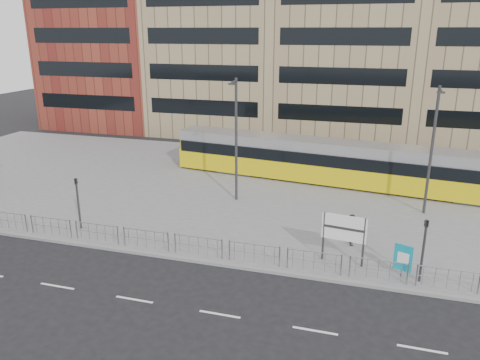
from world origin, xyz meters
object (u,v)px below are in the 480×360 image
(pedestrian, at_px, (352,230))
(traffic_light_east, at_px, (424,243))
(lamp_post_west, at_px, (236,136))
(ad_panel, at_px, (403,258))
(station_sign, at_px, (344,230))
(tram, at_px, (348,164))
(lamp_post_east, at_px, (432,146))
(traffic_light_west, at_px, (78,197))

(pedestrian, bearing_deg, traffic_light_east, -146.87)
(pedestrian, height_order, lamp_post_west, lamp_post_west)
(ad_panel, bearing_deg, station_sign, -170.60)
(tram, distance_m, station_sign, 12.86)
(traffic_light_east, bearing_deg, tram, 86.87)
(lamp_post_west, relative_size, lamp_post_east, 1.03)
(tram, bearing_deg, station_sign, -79.73)
(tram, bearing_deg, traffic_light_west, -131.38)
(tram, height_order, lamp_post_east, lamp_post_east)
(pedestrian, xyz_separation_m, lamp_post_east, (4.20, 6.04, 3.53))
(station_sign, height_order, traffic_light_east, traffic_light_east)
(station_sign, relative_size, pedestrian, 1.44)
(ad_panel, bearing_deg, traffic_light_west, -160.34)
(tram, distance_m, traffic_light_west, 19.41)
(lamp_post_west, bearing_deg, traffic_light_west, -135.65)
(traffic_light_west, relative_size, traffic_light_east, 1.00)
(ad_panel, relative_size, pedestrian, 0.93)
(station_sign, xyz_separation_m, lamp_post_west, (-7.80, 7.29, 2.75))
(pedestrian, xyz_separation_m, traffic_light_east, (3.34, -3.13, 1.08))
(station_sign, bearing_deg, traffic_light_east, -5.33)
(ad_panel, bearing_deg, traffic_light_east, 6.03)
(traffic_light_east, height_order, lamp_post_west, lamp_post_west)
(ad_panel, xyz_separation_m, traffic_light_east, (0.81, -0.23, 1.01))
(tram, xyz_separation_m, lamp_post_east, (5.19, -4.53, 2.78))
(traffic_light_east, bearing_deg, lamp_post_east, 63.96)
(tram, xyz_separation_m, ad_panel, (3.53, -13.46, -0.67))
(tram, distance_m, traffic_light_east, 14.36)
(ad_panel, bearing_deg, lamp_post_east, 101.12)
(traffic_light_west, xyz_separation_m, traffic_light_east, (18.89, -0.86, 0.00))
(station_sign, xyz_separation_m, pedestrian, (0.31, 2.28, -0.89))
(pedestrian, xyz_separation_m, traffic_light_west, (-15.56, -2.26, 1.08))
(station_sign, bearing_deg, lamp_post_east, 69.23)
(lamp_post_west, distance_m, lamp_post_east, 12.35)
(station_sign, relative_size, ad_panel, 1.56)
(tram, bearing_deg, ad_panel, -68.08)
(station_sign, bearing_deg, tram, 100.73)
(traffic_light_east, height_order, lamp_post_east, lamp_post_east)
(pedestrian, relative_size, traffic_light_east, 0.57)
(ad_panel, bearing_deg, lamp_post_west, 165.05)
(tram, height_order, lamp_post_west, lamp_post_west)
(tram, distance_m, lamp_post_east, 7.43)
(station_sign, xyz_separation_m, ad_panel, (2.85, -0.62, -0.81))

